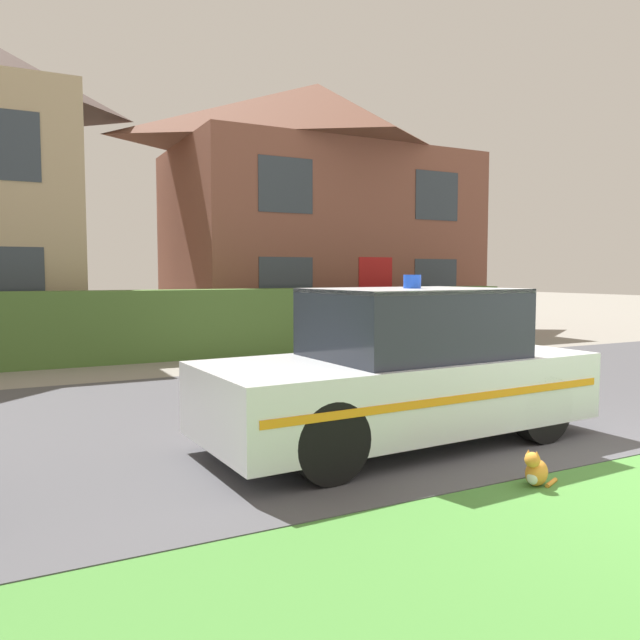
% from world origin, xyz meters
% --- Properties ---
extents(road_strip, '(28.00, 6.31, 0.01)m').
position_xyz_m(road_strip, '(0.00, 4.04, 0.01)').
color(road_strip, '#4C4C51').
rests_on(road_strip, ground).
extents(garden_hedge, '(15.29, 0.70, 1.36)m').
position_xyz_m(garden_hedge, '(-1.32, 9.39, 0.68)').
color(garden_hedge, '#4C7233').
rests_on(garden_hedge, ground).
extents(police_car, '(4.01, 1.76, 1.66)m').
position_xyz_m(police_car, '(-1.28, 2.24, 0.72)').
color(police_car, black).
rests_on(police_car, road_strip).
extents(cat, '(0.36, 0.25, 0.31)m').
position_xyz_m(cat, '(-1.08, 0.71, 0.12)').
color(cat, orange).
rests_on(cat, ground).
extents(house_right, '(8.49, 5.60, 7.11)m').
position_xyz_m(house_right, '(3.54, 13.48, 3.63)').
color(house_right, brown).
rests_on(house_right, ground).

